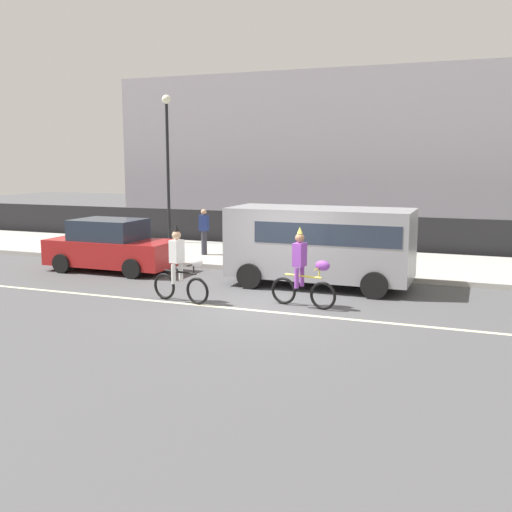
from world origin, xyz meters
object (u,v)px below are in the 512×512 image
at_px(pedestrian_onlooker, 204,231).
at_px(street_lamp_post, 167,147).
at_px(parked_van_grey, 323,241).
at_px(parked_car_red, 111,246).
at_px(parade_cyclist_zebra, 181,269).
at_px(parade_cyclist_purple, 304,272).

bearing_deg(pedestrian_onlooker, street_lamp_post, 138.94).
relative_size(parked_van_grey, pedestrian_onlooker, 3.09).
xyz_separation_m(parked_van_grey, parked_car_red, (-6.83, -0.10, -0.50)).
bearing_deg(pedestrian_onlooker, parked_van_grey, -30.90).
xyz_separation_m(parade_cyclist_zebra, parked_van_grey, (2.78, 3.05, 0.44)).
bearing_deg(parked_van_grey, parade_cyclist_zebra, -132.35).
xyz_separation_m(parade_cyclist_purple, parked_van_grey, (-0.19, 2.46, 0.44)).
relative_size(street_lamp_post, pedestrian_onlooker, 3.62).
height_order(parade_cyclist_purple, street_lamp_post, street_lamp_post).
distance_m(parked_van_grey, parked_car_red, 6.85).
bearing_deg(parked_van_grey, parked_car_red, -179.18).
relative_size(parade_cyclist_zebra, parked_van_grey, 0.38).
relative_size(parade_cyclist_zebra, parade_cyclist_purple, 1.00).
height_order(parade_cyclist_purple, pedestrian_onlooker, parade_cyclist_purple).
bearing_deg(parade_cyclist_purple, street_lamp_post, 135.48).
height_order(parade_cyclist_zebra, parked_van_grey, parked_van_grey).
distance_m(parked_car_red, pedestrian_onlooker, 3.60).
xyz_separation_m(parade_cyclist_zebra, parked_car_red, (-4.05, 2.96, -0.06)).
bearing_deg(parked_car_red, parade_cyclist_zebra, -36.17).
height_order(parked_car_red, street_lamp_post, street_lamp_post).
height_order(parked_car_red, pedestrian_onlooker, pedestrian_onlooker).
height_order(parked_van_grey, parked_car_red, parked_van_grey).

